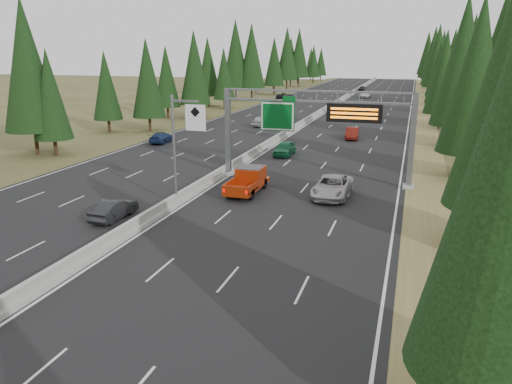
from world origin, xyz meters
TOP-DOWN VIEW (x-y plane):
  - road at (0.00, 80.00)m, footprint 32.00×260.00m
  - shoulder_right at (17.80, 80.00)m, footprint 3.60×260.00m
  - shoulder_left at (-17.80, 80.00)m, footprint 3.60×260.00m
  - median_barrier at (0.00, 80.00)m, footprint 0.70×260.00m
  - sign_gantry at (8.92, 34.88)m, footprint 16.75×0.98m
  - hov_sign_pole at (0.58, 24.97)m, footprint 2.80×0.50m
  - tree_row_right at (22.22, 74.63)m, footprint 12.52×240.69m
  - tree_row_left at (-22.14, 64.85)m, footprint 10.88×240.91m
  - silver_minivan at (10.56, 30.71)m, footprint 2.78×5.76m
  - red_pickup at (3.93, 30.18)m, footprint 2.10×5.87m
  - car_ahead_green at (3.06, 45.16)m, footprint 1.83×4.48m
  - car_ahead_dkred at (8.77, 58.02)m, footprint 1.79×4.53m
  - car_ahead_dkgrey at (8.86, 87.20)m, footprint 2.35×5.62m
  - car_ahead_white at (4.29, 119.64)m, footprint 2.82×5.69m
  - car_ahead_far at (1.50, 140.12)m, footprint 1.87×4.39m
  - car_onc_near at (-2.63, 20.93)m, footprint 1.45×4.07m
  - car_onc_blue at (-13.36, 48.15)m, footprint 1.95×4.55m
  - car_onc_white at (-5.67, 65.51)m, footprint 2.32×4.82m
  - car_onc_far at (-13.59, 109.91)m, footprint 3.03×5.63m

SIDE VIEW (x-z plane):
  - shoulder_right at x=17.80m, z-range 0.00..0.06m
  - shoulder_left at x=-17.80m, z-range 0.00..0.06m
  - road at x=0.00m, z-range 0.00..0.08m
  - median_barrier at x=0.00m, z-range -0.01..0.84m
  - car_onc_blue at x=-13.36m, z-range 0.08..1.39m
  - car_onc_near at x=-2.63m, z-range 0.08..1.42m
  - car_ahead_dkred at x=8.77m, z-range 0.08..1.55m
  - car_ahead_far at x=1.50m, z-range 0.08..1.56m
  - car_onc_far at x=-13.59m, z-range 0.08..1.58m
  - car_ahead_green at x=3.06m, z-range 0.08..1.60m
  - car_ahead_white at x=4.29m, z-range 0.08..1.63m
  - silver_minivan at x=10.56m, z-range 0.08..1.66m
  - car_onc_white at x=-5.67m, z-range 0.08..1.67m
  - car_ahead_dkgrey at x=8.86m, z-range 0.08..1.70m
  - red_pickup at x=3.93m, z-range 0.18..2.10m
  - hov_sign_pole at x=0.58m, z-range 0.72..8.72m
  - sign_gantry at x=8.92m, z-range 1.37..9.17m
  - tree_row_left at x=-22.14m, z-range -0.17..18.52m
  - tree_row_right at x=22.22m, z-range 0.10..19.06m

